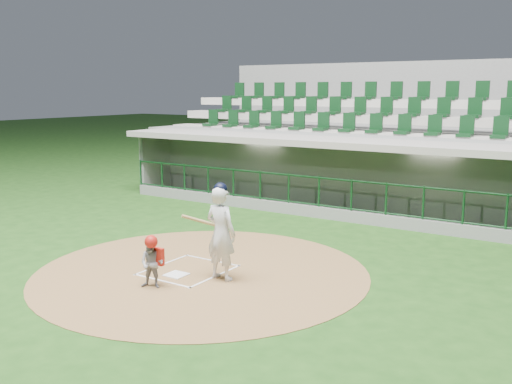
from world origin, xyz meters
TOP-DOWN VIEW (x-y plane):
  - ground at (0.00, 0.00)m, footprint 120.00×120.00m
  - dirt_circle at (0.30, -0.20)m, footprint 7.20×7.20m
  - home_plate at (0.00, -0.70)m, footprint 0.43×0.43m
  - batter_box_chalk at (0.00, -0.30)m, footprint 1.55×1.80m
  - dugout_structure at (0.08, 7.83)m, footprint 16.40×3.70m
  - seating_deck at (0.00, 10.91)m, footprint 17.00×6.72m
  - batter at (0.95, -0.37)m, footprint 0.91×0.90m
  - catcher at (0.11, -1.53)m, footprint 0.58×0.52m

SIDE VIEW (x-z plane):
  - ground at x=0.00m, z-range 0.00..0.00m
  - dirt_circle at x=0.30m, z-range 0.00..0.01m
  - batter_box_chalk at x=0.00m, z-range 0.01..0.02m
  - home_plate at x=0.00m, z-range 0.01..0.03m
  - catcher at x=0.11m, z-range 0.02..1.09m
  - dugout_structure at x=0.08m, z-range -0.54..2.46m
  - batter at x=0.95m, z-range 0.00..2.04m
  - seating_deck at x=0.00m, z-range -1.15..4.00m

